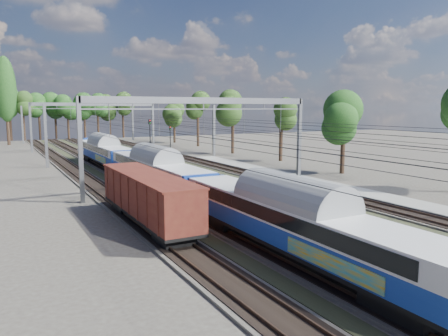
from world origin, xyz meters
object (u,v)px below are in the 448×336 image
signal_near (150,134)px  freight_boxcar (147,196)px  signal_far (170,138)px  worker (117,147)px  emu_train (157,166)px

signal_near → freight_boxcar: bearing=-114.4°
signal_near → signal_far: size_ratio=1.22×
worker → emu_train: bearing=167.1°
emu_train → worker: (7.23, 42.46, -1.79)m
signal_far → freight_boxcar: bearing=-102.1°
signal_far → signal_near: bearing=176.0°
worker → signal_far: 17.01m
worker → signal_far: signal_far is taller
freight_boxcar → signal_far: size_ratio=2.62×
worker → signal_far: bearing=-168.4°
worker → signal_near: signal_near is taller
worker → signal_near: (1.29, -15.43, 3.14)m
emu_train → worker: bearing=80.3°
emu_train → freight_boxcar: bearing=-112.9°
freight_boxcar → worker: size_ratio=8.30×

